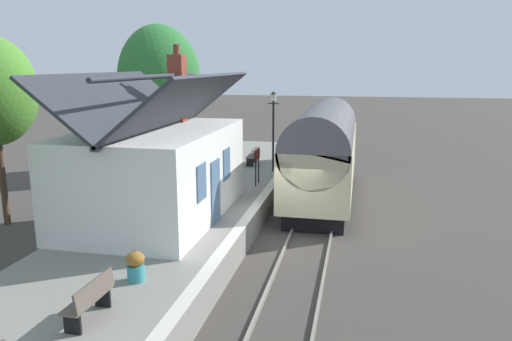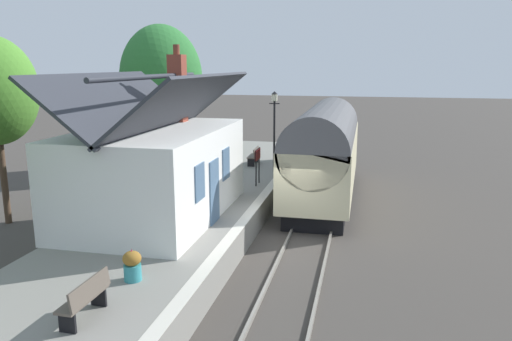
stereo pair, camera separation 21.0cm
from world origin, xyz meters
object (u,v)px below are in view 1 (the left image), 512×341
(bench_mid_platform, at_px, (90,298))
(planter_edge_far, at_px, (136,266))
(planter_by_door, at_px, (221,163))
(station_building, at_px, (157,169))
(planter_bench_right, at_px, (202,154))
(tree_far_left, at_px, (160,79))
(bench_platform_end, at_px, (253,155))
(station_sign_board, at_px, (257,158))
(train, at_px, (324,151))
(lamp_post_platform, at_px, (273,116))

(bench_mid_platform, bearing_deg, planter_edge_far, -2.38)
(planter_by_door, bearing_deg, planter_edge_far, -173.13)
(station_building, xyz_separation_m, planter_bench_right, (9.50, 1.53, -1.27))
(station_building, relative_size, tree_far_left, 0.94)
(bench_platform_end, relative_size, station_sign_board, 0.90)
(train, distance_m, planter_bench_right, 7.27)
(bench_mid_platform, distance_m, tree_far_left, 19.51)
(station_building, relative_size, bench_platform_end, 5.45)
(train, bearing_deg, bench_platform_end, 56.68)
(bench_mid_platform, height_order, station_sign_board, station_sign_board)
(station_building, xyz_separation_m, planter_edge_far, (-5.01, -1.56, -1.25))
(planter_by_door, relative_size, planter_edge_far, 0.74)
(train, distance_m, bench_platform_end, 4.64)
(planter_edge_far, height_order, planter_bench_right, planter_edge_far)
(station_sign_board, bearing_deg, station_building, 154.62)
(train, bearing_deg, lamp_post_platform, 65.82)
(train, relative_size, tree_far_left, 1.28)
(train, bearing_deg, tree_far_left, 65.01)
(train, distance_m, bench_mid_platform, 14.15)
(tree_far_left, bearing_deg, station_building, -158.04)
(bench_mid_platform, height_order, tree_far_left, tree_far_left)
(lamp_post_platform, xyz_separation_m, station_sign_board, (-2.78, 0.21, -1.50))
(station_sign_board, bearing_deg, bench_platform_end, 14.85)
(bench_mid_platform, relative_size, planter_edge_far, 1.74)
(planter_bench_right, distance_m, station_sign_board, 5.98)
(bench_platform_end, distance_m, planter_edge_far, 14.26)
(train, xyz_separation_m, tree_far_left, (4.51, 9.67, 3.05))
(bench_platform_end, xyz_separation_m, lamp_post_platform, (-1.38, -1.31, 2.21))
(bench_mid_platform, xyz_separation_m, planter_by_door, (14.63, 1.46, -0.17))
(lamp_post_platform, distance_m, station_sign_board, 3.17)
(station_building, distance_m, planter_edge_far, 5.39)
(train, xyz_separation_m, planter_by_door, (0.98, 5.11, -0.96))
(bench_mid_platform, distance_m, station_sign_board, 12.05)
(bench_platform_end, bearing_deg, station_building, 171.94)
(planter_bench_right, bearing_deg, tree_far_left, 59.87)
(train, xyz_separation_m, station_sign_board, (-1.65, 2.72, -0.08))
(planter_edge_far, bearing_deg, planter_bench_right, 12.02)
(planter_edge_far, distance_m, lamp_post_platform, 13.12)
(train, distance_m, station_building, 8.48)
(bench_mid_platform, bearing_deg, planter_bench_right, 10.39)
(planter_edge_far, height_order, lamp_post_platform, lamp_post_platform)
(train, relative_size, station_building, 1.37)
(station_building, distance_m, planter_bench_right, 9.71)
(train, relative_size, planter_edge_far, 13.11)
(bench_platform_end, bearing_deg, station_sign_board, -165.15)
(station_building, xyz_separation_m, station_sign_board, (5.09, -2.41, -0.45))
(bench_platform_end, relative_size, tree_far_left, 0.17)
(station_building, height_order, planter_bench_right, station_building)
(planter_by_door, bearing_deg, bench_mid_platform, -174.32)
(train, relative_size, station_sign_board, 6.76)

